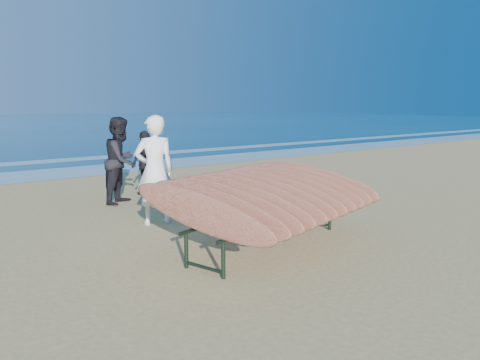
{
  "coord_description": "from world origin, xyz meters",
  "views": [
    {
      "loc": [
        -4.76,
        -5.25,
        2.21
      ],
      "look_at": [
        0.0,
        0.8,
        0.95
      ],
      "focal_mm": 35.0,
      "sensor_mm": 36.0,
      "label": 1
    }
  ],
  "objects_px": {
    "person_white": "(155,170)",
    "person_dark_a": "(121,160)",
    "person_dark_b": "(146,163)",
    "surfboard_rack": "(268,195)"
  },
  "relations": [
    {
      "from": "surfboard_rack",
      "to": "person_dark_b",
      "type": "relative_size",
      "value": 2.35
    },
    {
      "from": "surfboard_rack",
      "to": "person_white",
      "type": "xyz_separation_m",
      "value": [
        -0.7,
        2.34,
        0.19
      ]
    },
    {
      "from": "person_white",
      "to": "person_dark_a",
      "type": "relative_size",
      "value": 1.04
    },
    {
      "from": "person_white",
      "to": "person_dark_b",
      "type": "height_order",
      "value": "person_white"
    },
    {
      "from": "surfboard_rack",
      "to": "person_white",
      "type": "bearing_deg",
      "value": 92.26
    },
    {
      "from": "surfboard_rack",
      "to": "person_dark_a",
      "type": "relative_size",
      "value": 1.91
    },
    {
      "from": "person_dark_a",
      "to": "person_dark_b",
      "type": "height_order",
      "value": "person_dark_a"
    },
    {
      "from": "person_dark_a",
      "to": "person_dark_b",
      "type": "relative_size",
      "value": 1.23
    },
    {
      "from": "person_white",
      "to": "person_dark_a",
      "type": "height_order",
      "value": "person_white"
    },
    {
      "from": "person_dark_a",
      "to": "person_white",
      "type": "bearing_deg",
      "value": -136.85
    }
  ]
}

